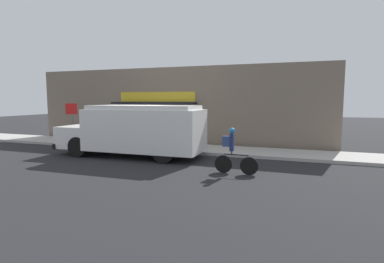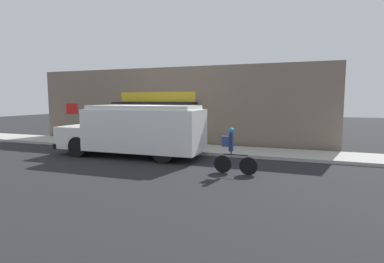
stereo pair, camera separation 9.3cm
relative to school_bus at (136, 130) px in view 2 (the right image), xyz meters
name	(u,v)px [view 2 (the right image)]	position (x,y,z in m)	size (l,w,h in m)	color
ground_plane	(147,151)	(-0.17, 1.32, -1.21)	(70.00, 70.00, 0.00)	#232326
sidewalk	(158,146)	(-0.17, 2.52, -1.14)	(28.00, 2.40, 0.14)	#ADAAA3
storefront	(169,106)	(-0.20, 4.06, 0.98)	(17.84, 1.12, 4.36)	#756656
school_bus	(136,130)	(0.00, 0.00, 0.00)	(6.76, 2.66, 2.29)	white
cyclist	(232,151)	(4.73, -1.59, -0.42)	(1.52, 0.20, 1.60)	black
stop_sign_post	(73,116)	(-5.12, 1.80, 0.44)	(0.45, 0.45, 2.24)	slate
trash_bin	(141,135)	(-1.30, 2.64, -0.60)	(0.63, 0.63, 0.94)	#2D5138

